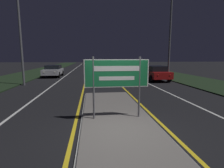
% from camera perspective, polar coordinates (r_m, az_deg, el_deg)
% --- Properties ---
extents(ground_plane, '(160.00, 160.00, 0.00)m').
position_cam_1_polar(ground_plane, '(5.85, 3.07, -15.23)').
color(ground_plane, black).
extents(median_island, '(2.70, 9.64, 0.10)m').
position_cam_1_polar(median_island, '(6.80, 1.52, -11.33)').
color(median_island, '#999993').
rests_on(median_island, ground_plane).
extents(verge_left, '(5.00, 100.00, 0.08)m').
position_cam_1_polar(verge_left, '(26.78, -25.46, 2.93)').
color(verge_left, black).
rests_on(verge_left, ground_plane).
extents(verge_right, '(5.00, 100.00, 0.08)m').
position_cam_1_polar(verge_right, '(27.43, 15.61, 3.57)').
color(verge_right, black).
rests_on(verge_right, ground_plane).
extents(centre_line_yellow_left, '(0.12, 70.00, 0.01)m').
position_cam_1_polar(centre_line_yellow_left, '(30.36, -7.94, 4.22)').
color(centre_line_yellow_left, gold).
rests_on(centre_line_yellow_left, ground_plane).
extents(centre_line_yellow_right, '(0.12, 70.00, 0.01)m').
position_cam_1_polar(centre_line_yellow_right, '(30.46, -2.13, 4.31)').
color(centre_line_yellow_right, gold).
rests_on(centre_line_yellow_right, ground_plane).
extents(lane_line_white_left, '(0.12, 70.00, 0.01)m').
position_cam_1_polar(lane_line_white_left, '(30.53, -12.95, 4.11)').
color(lane_line_white_left, silver).
rests_on(lane_line_white_left, ground_plane).
extents(lane_line_white_right, '(0.12, 70.00, 0.01)m').
position_cam_1_polar(lane_line_white_right, '(30.79, 2.83, 4.36)').
color(lane_line_white_right, silver).
rests_on(lane_line_white_right, ground_plane).
extents(edge_line_white_left, '(0.10, 70.00, 0.01)m').
position_cam_1_polar(edge_line_white_left, '(31.00, -18.49, 3.94)').
color(edge_line_white_left, silver).
rests_on(edge_line_white_left, ground_plane).
extents(edge_line_white_right, '(0.10, 70.00, 0.01)m').
position_cam_1_polar(edge_line_white_right, '(31.43, 8.24, 4.37)').
color(edge_line_white_right, silver).
rests_on(edge_line_white_right, ground_plane).
extents(highway_sign, '(2.39, 0.07, 2.30)m').
position_cam_1_polar(highway_sign, '(6.42, 1.59, 2.78)').
color(highway_sign, '#56565B').
rests_on(highway_sign, median_island).
extents(streetlight_right_near, '(0.58, 0.58, 9.59)m').
position_cam_1_polar(streetlight_right_near, '(18.03, 18.76, 21.41)').
color(streetlight_right_near, '#56565B').
rests_on(streetlight_right_near, ground_plane).
extents(car_receding_0, '(2.00, 4.37, 1.50)m').
position_cam_1_polar(car_receding_0, '(18.48, 14.07, 3.60)').
color(car_receding_0, maroon).
rests_on(car_receding_0, ground_plane).
extents(car_receding_1, '(1.93, 4.55, 1.37)m').
position_cam_1_polar(car_receding_1, '(31.88, 5.12, 5.81)').
color(car_receding_1, maroon).
rests_on(car_receding_1, ground_plane).
extents(car_receding_2, '(1.98, 4.32, 1.43)m').
position_cam_1_polar(car_receding_2, '(44.26, -2.25, 6.68)').
color(car_receding_2, navy).
rests_on(car_receding_2, ground_plane).
extents(car_approaching_0, '(2.00, 4.16, 1.40)m').
position_cam_1_polar(car_approaching_0, '(22.51, -18.63, 4.19)').
color(car_approaching_0, '#B7B7BC').
rests_on(car_approaching_0, ground_plane).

